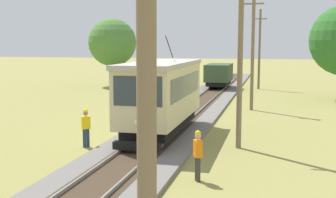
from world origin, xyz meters
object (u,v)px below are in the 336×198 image
utility_pole_far (259,49)px  track_worker (198,153)px  freight_car (219,75)px  utility_pole_mid (253,49)px  red_tram (162,94)px  utility_pole_foreground (147,127)px  second_worker (86,126)px  utility_pole_near_tram (240,55)px  tree_left_far (112,42)px  gravel_pile (160,86)px

utility_pole_far → track_worker: utility_pole_far is taller
freight_car → utility_pole_mid: bearing=-73.3°
red_tram → freight_car: bearing=90.0°
utility_pole_foreground → utility_pole_far: size_ratio=0.89×
freight_car → second_worker: size_ratio=2.91×
utility_pole_foreground → track_worker: 9.87m
freight_car → utility_pole_foreground: (3.97, -39.37, 2.18)m
track_worker → utility_pole_near_tram: bearing=53.4°
freight_car → second_worker: (-2.81, -26.34, -0.57)m
utility_pole_foreground → tree_left_far: bearing=111.6°
utility_pole_foreground → gravel_pile: 37.41m
utility_pole_mid → utility_pole_far: bearing=90.0°
freight_car → utility_pole_mid: size_ratio=0.61×
utility_pole_far → track_worker: (-0.99, -31.62, -3.23)m
utility_pole_foreground → utility_pole_far: (0.00, 41.05, 0.47)m
tree_left_far → track_worker: bearing=-64.2°
utility_pole_foreground → utility_pole_mid: utility_pole_mid is taller
red_tram → tree_left_far: size_ratio=1.14×
freight_car → utility_pole_foreground: 39.63m
gravel_pile → track_worker: track_worker is taller
red_tram → second_worker: bearing=-133.5°
red_tram → utility_pole_near_tram: 4.67m
freight_car → track_worker: size_ratio=2.91×
utility_pole_near_tram → track_worker: (-0.99, -5.13, -3.22)m
red_tram → second_worker: red_tram is taller
utility_pole_foreground → gravel_pile: bearing=104.5°
freight_car → utility_pole_near_tram: 25.26m
red_tram → second_worker: (-2.81, -2.96, -1.21)m
utility_pole_mid → second_worker: (-6.78, -13.14, -3.35)m
utility_pole_far → tree_left_far: utility_pole_far is taller
utility_pole_mid → gravel_pile: size_ratio=3.99×
utility_pole_foreground → tree_left_far: 43.52m
tree_left_far → utility_pole_foreground: bearing=-68.4°
red_tram → track_worker: bearing=-65.6°
red_tram → track_worker: (2.97, -6.57, -1.21)m
utility_pole_mid → second_worker: size_ratio=4.75×
utility_pole_near_tram → utility_pole_far: 26.48m
red_tram → freight_car: 23.38m
utility_pole_foreground → utility_pole_mid: size_ratio=0.86×
utility_pole_near_tram → second_worker: size_ratio=4.60×
utility_pole_near_tram → utility_pole_far: bearing=90.0°
red_tram → utility_pole_mid: (3.96, 10.18, 2.14)m
utility_pole_near_tram → second_worker: utility_pole_near_tram is taller
gravel_pile → utility_pole_far: bearing=27.9°
utility_pole_mid → gravel_pile: utility_pole_mid is taller
second_worker → utility_pole_far: bearing=129.1°
utility_pole_far → tree_left_far: bearing=-177.9°
red_tram → track_worker: size_ratio=4.79×
utility_pole_foreground → utility_pole_mid: 26.18m
utility_pole_mid → utility_pole_near_tram: bearing=-90.0°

